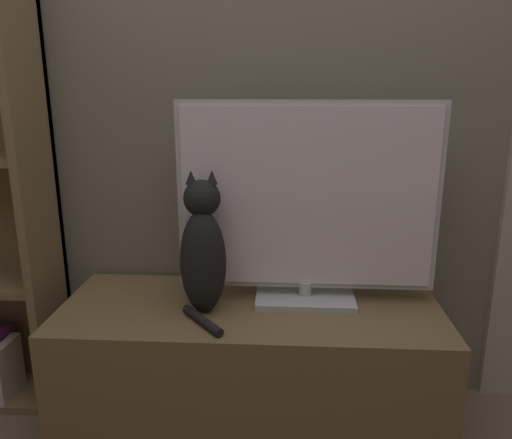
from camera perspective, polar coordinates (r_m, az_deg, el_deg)
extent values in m
cube|color=#756B5B|center=(1.86, -0.02, 18.39)|extent=(4.80, 0.05, 2.60)
cube|color=brown|center=(1.83, -0.62, -16.56)|extent=(1.28, 0.52, 0.47)
cube|color=#B7B7BC|center=(1.76, 5.61, -8.84)|extent=(0.34, 0.20, 0.02)
cylinder|color=#B7B7BC|center=(1.75, 5.64, -7.83)|extent=(0.04, 0.04, 0.05)
cube|color=#B7B7BC|center=(1.66, 5.91, 2.52)|extent=(0.87, 0.02, 0.63)
cube|color=silver|center=(1.64, 5.93, 2.41)|extent=(0.83, 0.01, 0.59)
ellipsoid|color=black|center=(1.62, -6.06, -4.87)|extent=(0.16, 0.15, 0.34)
ellipsoid|color=olive|center=(1.67, -5.92, -4.86)|extent=(0.09, 0.05, 0.19)
sphere|color=black|center=(1.58, -6.20, 2.44)|extent=(0.13, 0.13, 0.12)
cone|color=black|center=(1.57, -7.46, 4.80)|extent=(0.04, 0.04, 0.04)
cone|color=black|center=(1.57, -5.07, 4.84)|extent=(0.04, 0.04, 0.04)
cylinder|color=black|center=(1.59, -6.14, -11.40)|extent=(0.15, 0.18, 0.03)
cube|color=brown|center=(1.91, -24.07, 6.38)|extent=(0.03, 0.28, 1.89)
cube|color=beige|center=(2.21, -26.47, -15.05)|extent=(0.04, 0.17, 0.22)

